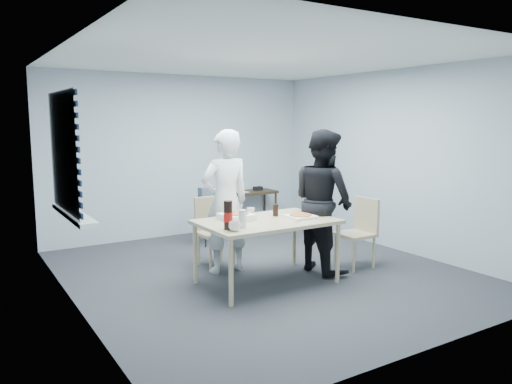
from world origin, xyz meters
TOP-DOWN VIEW (x-y plane):
  - room at (-2.20, 0.40)m, footprint 5.00×5.00m
  - dining_table at (-0.20, -0.36)m, footprint 1.53×0.97m
  - chair_far at (-0.38, 0.64)m, footprint 0.42×0.42m
  - chair_right at (1.19, -0.43)m, footprint 0.42×0.42m
  - person_white at (-0.39, 0.29)m, footprint 0.65×0.42m
  - person_black at (0.67, -0.30)m, footprint 0.47×0.86m
  - side_table at (1.14, 2.28)m, footprint 0.99×0.44m
  - stool at (0.06, 1.63)m, footprint 0.33×0.33m
  - backpack at (0.06, 1.62)m, footprint 0.29×0.22m
  - pizza_box_a at (-0.50, -0.18)m, footprint 0.34×0.34m
  - pizza_box_b at (0.20, -0.47)m, footprint 0.30×0.30m
  - mug_a at (-0.80, -0.67)m, footprint 0.17×0.17m
  - mug_b at (-0.21, -0.03)m, footprint 0.10×0.10m
  - cola_glass at (0.02, -0.22)m, footprint 0.07×0.07m
  - soda_bottle at (-0.81, -0.56)m, footprint 0.10×0.10m
  - plastic_cups at (-0.65, -0.58)m, footprint 0.10×0.10m
  - rubber_band at (0.00, -0.65)m, footprint 0.07×0.07m
  - papers at (0.99, 2.30)m, footprint 0.26×0.32m
  - black_box at (1.36, 2.32)m, footprint 0.17×0.13m

SIDE VIEW (x-z plane):
  - stool at x=0.06m, z-range 0.12..0.59m
  - chair_far at x=-0.38m, z-range 0.07..0.96m
  - chair_right at x=1.19m, z-range 0.07..0.96m
  - side_table at x=1.14m, z-range 0.25..0.91m
  - papers at x=0.99m, z-range 0.66..0.66m
  - backpack at x=0.06m, z-range 0.46..0.87m
  - dining_table at x=-0.20m, z-range 0.31..1.06m
  - black_box at x=1.36m, z-range 0.66..0.72m
  - rubber_band at x=0.00m, z-range 0.75..0.75m
  - pizza_box_b at x=0.20m, z-range 0.74..0.79m
  - pizza_box_a at x=-0.50m, z-range 0.74..0.83m
  - mug_b at x=-0.21m, z-range 0.75..0.84m
  - mug_a at x=-0.80m, z-range 0.75..0.84m
  - cola_glass at x=0.02m, z-range 0.75..0.89m
  - plastic_cups at x=-0.65m, z-range 0.75..0.94m
  - person_white at x=-0.39m, z-range 0.00..1.77m
  - person_black at x=0.67m, z-range 0.00..1.77m
  - soda_bottle at x=-0.81m, z-range 0.74..1.04m
  - room at x=-2.20m, z-range -1.06..3.94m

